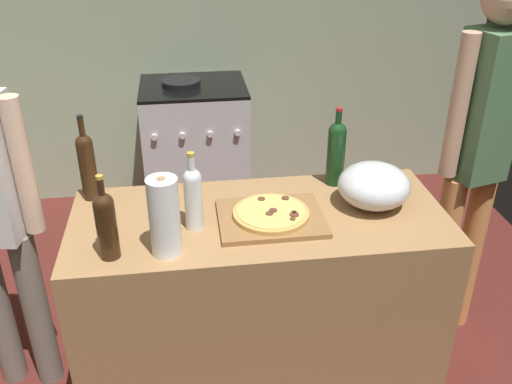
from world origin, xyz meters
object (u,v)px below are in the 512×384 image
paper_towel_roll (164,217)px  wine_bottle_dark (87,164)px  wine_bottle_clear (106,223)px  mixing_bowl (374,186)px  pizza (271,213)px  person_in_red (478,146)px  wine_bottle_amber (336,151)px  stove (196,152)px  wine_bottle_green (193,196)px

paper_towel_roll → wine_bottle_dark: size_ratio=0.82×
wine_bottle_clear → mixing_bowl: bearing=12.4°
pizza → mixing_bowl: bearing=8.2°
paper_towel_roll → person_in_red: size_ratio=0.17×
mixing_bowl → wine_bottle_amber: bearing=116.2°
pizza → mixing_bowl: mixing_bowl is taller
wine_bottle_dark → person_in_red: (1.67, 0.03, -0.03)m
pizza → stove: 1.70m
paper_towel_roll → wine_bottle_green: bearing=56.7°
person_in_red → wine_bottle_amber: bearing=-177.0°
mixing_bowl → person_in_red: bearing=23.7°
wine_bottle_clear → person_in_red: size_ratio=0.18×
wine_bottle_dark → stove: bearing=71.1°
stove → wine_bottle_clear: bearing=-101.1°
person_in_red → mixing_bowl: bearing=-156.3°
pizza → stove: stove is taller
paper_towel_roll → wine_bottle_amber: 0.83m
paper_towel_roll → wine_bottle_green: 0.19m
mixing_bowl → wine_bottle_clear: 1.03m
mixing_bowl → wine_bottle_clear: wine_bottle_clear is taller
pizza → wine_bottle_clear: wine_bottle_clear is taller
stove → wine_bottle_dark: bearing=-108.9°
mixing_bowl → wine_bottle_amber: wine_bottle_amber is taller
mixing_bowl → pizza: bearing=-171.8°
mixing_bowl → wine_bottle_clear: (-1.00, -0.22, 0.05)m
wine_bottle_dark → wine_bottle_clear: bearing=-75.6°
paper_towel_roll → person_in_red: 1.44m
pizza → wine_bottle_clear: 0.62m
paper_towel_roll → wine_bottle_dark: (-0.31, 0.44, 0.01)m
mixing_bowl → paper_towel_roll: 0.84m
person_in_red → stove: bearing=132.4°
pizza → wine_bottle_clear: bearing=-164.7°
wine_bottle_clear → wine_bottle_green: bearing=27.2°
wine_bottle_green → person_in_red: (1.26, 0.31, -0.01)m
paper_towel_roll → wine_bottle_clear: bearing=179.1°
pizza → person_in_red: (0.97, 0.30, 0.09)m
pizza → mixing_bowl: 0.43m
mixing_bowl → wine_bottle_clear: bearing=-167.6°
wine_bottle_dark → wine_bottle_green: 0.50m
paper_towel_roll → wine_bottle_clear: 0.19m
wine_bottle_amber → wine_bottle_dark: bearing=179.5°
paper_towel_roll → wine_bottle_clear: wine_bottle_clear is taller
pizza → wine_bottle_green: wine_bottle_green is taller
wine_bottle_clear → person_in_red: bearing=16.6°
wine_bottle_amber → stove: wine_bottle_amber is taller
wine_bottle_dark → wine_bottle_amber: bearing=-0.5°
wine_bottle_clear → wine_bottle_amber: (0.90, 0.43, 0.02)m
paper_towel_roll → wine_bottle_clear: (-0.19, 0.00, -0.01)m
person_in_red → wine_bottle_green: bearing=-166.1°
mixing_bowl → person_in_red: 0.60m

